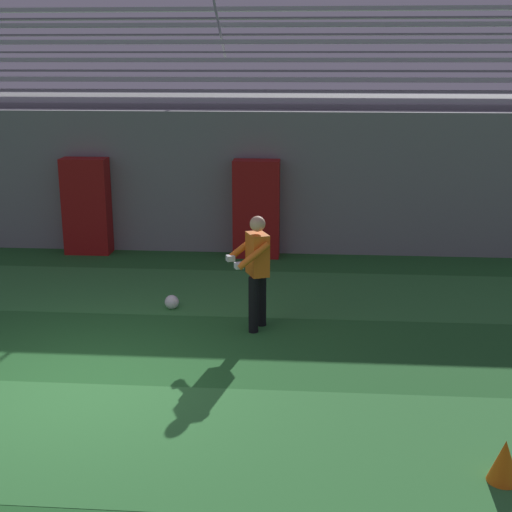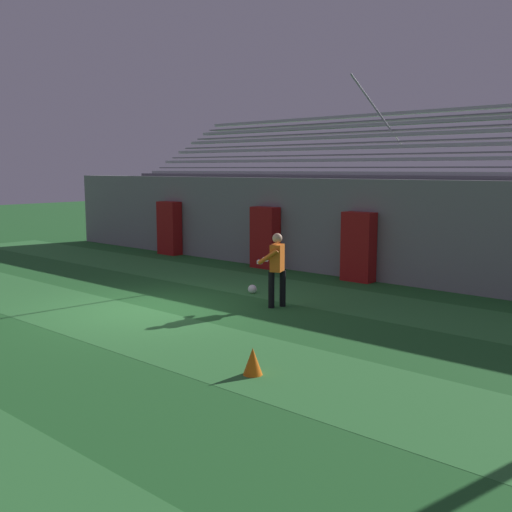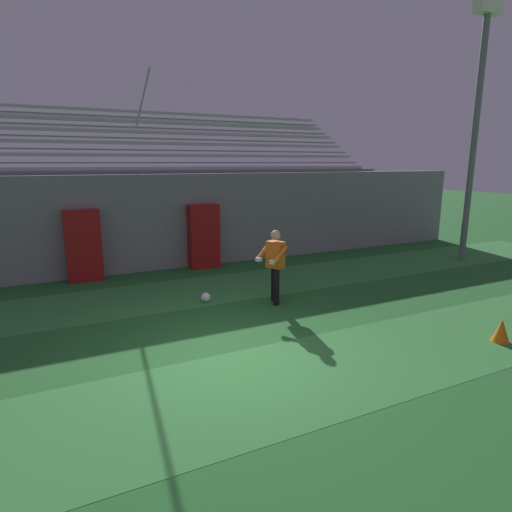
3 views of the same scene
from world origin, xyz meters
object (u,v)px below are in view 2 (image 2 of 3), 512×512
at_px(padding_pillar_gate_right, 359,247).
at_px(traffic_cone, 253,361).
at_px(soccer_ball, 252,289).
at_px(padding_pillar_far_left, 169,228).
at_px(padding_pillar_gate_left, 265,238).
at_px(goalkeeper, 276,265).

xyz_separation_m(padding_pillar_gate_right, traffic_cone, (2.88, -7.60, -0.75)).
bearing_deg(soccer_ball, padding_pillar_far_left, 155.18).
distance_m(padding_pillar_gate_right, traffic_cone, 8.16).
height_order(padding_pillar_gate_left, soccer_ball, padding_pillar_gate_left).
bearing_deg(padding_pillar_gate_right, traffic_cone, -69.25).
bearing_deg(soccer_ball, padding_pillar_gate_left, 125.92).
bearing_deg(goalkeeper, traffic_cone, -55.03).
bearing_deg(padding_pillar_far_left, goalkeeper, -25.42).
relative_size(padding_pillar_gate_right, padding_pillar_far_left, 1.00).
xyz_separation_m(padding_pillar_far_left, traffic_cone, (10.81, -7.60, -0.75)).
relative_size(padding_pillar_far_left, traffic_cone, 4.55).
xyz_separation_m(padding_pillar_far_left, goalkeeper, (8.23, -3.91, -0.00)).
distance_m(padding_pillar_gate_left, padding_pillar_gate_right, 3.38).
xyz_separation_m(soccer_ball, traffic_cone, (3.96, -4.43, 0.10)).
relative_size(padding_pillar_gate_left, padding_pillar_far_left, 1.00).
relative_size(padding_pillar_far_left, soccer_ball, 8.68).
distance_m(padding_pillar_gate_left, soccer_ball, 4.00).
bearing_deg(soccer_ball, goalkeeper, -28.30).
distance_m(padding_pillar_gate_right, padding_pillar_far_left, 7.93).
height_order(padding_pillar_gate_right, soccer_ball, padding_pillar_gate_right).
bearing_deg(soccer_ball, padding_pillar_gate_right, 71.06).
bearing_deg(padding_pillar_gate_left, padding_pillar_far_left, 180.00).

